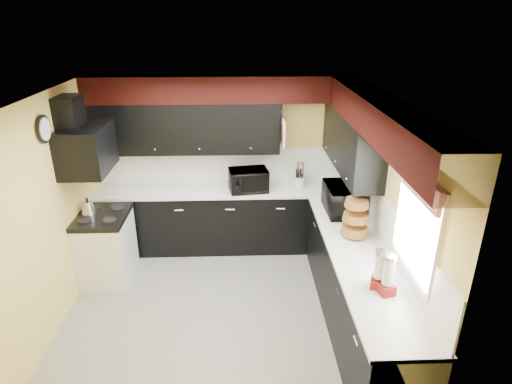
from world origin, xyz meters
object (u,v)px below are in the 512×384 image
utensil_crock (300,182)px  kettle (88,207)px  toaster_oven (249,180)px  microwave (343,199)px  knife_block (299,178)px

utensil_crock → kettle: size_ratio=0.84×
toaster_oven → utensil_crock: (0.73, 0.09, -0.08)m
microwave → utensil_crock: microwave is taller
microwave → utensil_crock: 0.93m
microwave → kettle: microwave is taller
toaster_oven → knife_block: size_ratio=2.29×
toaster_oven → microwave: 1.38m
microwave → utensil_crock: size_ratio=4.08×
microwave → kettle: 3.20m
kettle → utensil_crock: bearing=14.5°
utensil_crock → kettle: utensil_crock is taller
knife_block → microwave: bearing=-57.6°
toaster_oven → knife_block: 0.75m
toaster_oven → knife_block: bearing=3.1°
toaster_oven → microwave: bearing=-40.5°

